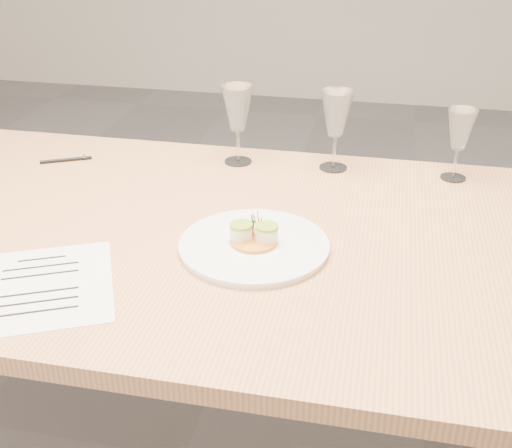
% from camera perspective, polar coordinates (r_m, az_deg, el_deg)
% --- Properties ---
extents(dining_table, '(2.40, 1.00, 0.75)m').
position_cam_1_polar(dining_table, '(1.51, -7.80, -2.23)').
color(dining_table, tan).
rests_on(dining_table, ground).
extents(dinner_plate, '(0.32, 0.32, 0.08)m').
position_cam_1_polar(dinner_plate, '(1.35, -0.16, -1.81)').
color(dinner_plate, white).
rests_on(dinner_plate, dining_table).
extents(recipe_sheet, '(0.34, 0.37, 0.00)m').
position_cam_1_polar(recipe_sheet, '(1.30, -17.83, -5.22)').
color(recipe_sheet, white).
rests_on(recipe_sheet, dining_table).
extents(ballpoint_pen, '(0.13, 0.07, 0.01)m').
position_cam_1_polar(ballpoint_pen, '(1.87, -16.51, 5.50)').
color(ballpoint_pen, black).
rests_on(ballpoint_pen, dining_table).
extents(wine_glass_1, '(0.09, 0.09, 0.22)m').
position_cam_1_polar(wine_glass_1, '(1.74, -1.67, 10.13)').
color(wine_glass_1, white).
rests_on(wine_glass_1, dining_table).
extents(wine_glass_2, '(0.09, 0.09, 0.21)m').
position_cam_1_polar(wine_glass_2, '(1.71, 7.15, 9.59)').
color(wine_glass_2, white).
rests_on(wine_glass_2, dining_table).
extents(wine_glass_3, '(0.08, 0.08, 0.19)m').
position_cam_1_polar(wine_glass_3, '(1.72, 17.70, 7.89)').
color(wine_glass_3, white).
rests_on(wine_glass_3, dining_table).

